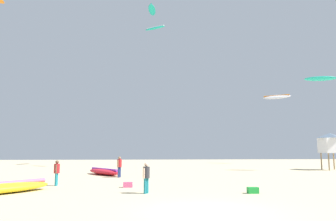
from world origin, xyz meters
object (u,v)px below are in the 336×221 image
at_px(cooler_box, 128,185).
at_px(gear_bag, 253,190).
at_px(kite_aloft_0, 320,79).
at_px(kite_grounded_near, 104,172).
at_px(person_foreground, 146,175).
at_px(kite_aloft_1, 155,28).
at_px(person_midground, 119,165).
at_px(kite_aloft_6, 276,97).
at_px(kite_grounded_mid, 2,188).
at_px(kite_aloft_4, 152,10).
at_px(person_left, 57,171).
at_px(lifeguard_tower, 330,143).

xyz_separation_m(cooler_box, gear_bag, (6.73, -3.07, 0.00)).
bearing_deg(kite_aloft_0, kite_grounded_near, -171.42).
height_order(person_foreground, kite_aloft_1, kite_aloft_1).
distance_m(person_midground, kite_aloft_6, 34.99).
xyz_separation_m(kite_grounded_near, kite_aloft_1, (4.85, 11.77, 18.47)).
bearing_deg(gear_bag, person_foreground, 176.71).
bearing_deg(person_midground, kite_grounded_mid, -87.74).
bearing_deg(person_midground, cooler_box, -48.69).
relative_size(person_foreground, person_midground, 0.94).
bearing_deg(kite_aloft_6, person_foreground, -122.97).
distance_m(kite_aloft_0, kite_aloft_4, 26.60).
relative_size(cooler_box, kite_aloft_0, 0.16).
xyz_separation_m(person_left, kite_grounded_mid, (-1.78, -3.50, -0.63)).
xyz_separation_m(person_midground, kite_aloft_4, (2.88, 19.54, 22.72)).
distance_m(person_foreground, gear_bag, 5.68).
distance_m(person_left, kite_aloft_6, 41.31).
distance_m(person_foreground, kite_aloft_4, 37.04).
bearing_deg(person_foreground, gear_bag, -145.10).
distance_m(kite_grounded_mid, kite_aloft_1, 31.20).
xyz_separation_m(person_midground, kite_grounded_mid, (-5.27, -9.20, -0.70)).
height_order(kite_grounded_near, kite_aloft_1, kite_aloft_1).
distance_m(person_left, kite_grounded_mid, 3.98).
xyz_separation_m(kite_grounded_mid, kite_aloft_1, (8.51, 23.67, 18.46)).
bearing_deg(lifeguard_tower, gear_bag, -130.49).
bearing_deg(kite_grounded_mid, person_midground, 60.22).
height_order(person_left, kite_grounded_near, person_left).
bearing_deg(kite_grounded_mid, lifeguard_tower, 31.07).
distance_m(kite_aloft_1, kite_aloft_6, 23.80).
bearing_deg(kite_aloft_1, kite_aloft_4, 94.05).
distance_m(person_foreground, kite_aloft_0, 26.48).
bearing_deg(cooler_box, lifeguard_tower, 33.94).
xyz_separation_m(cooler_box, kite_aloft_0, (20.28, 13.06, 9.93)).
relative_size(lifeguard_tower, cooler_box, 7.41).
bearing_deg(kite_aloft_4, person_left, -104.17).
xyz_separation_m(gear_bag, kite_aloft_0, (13.55, 16.14, 9.93)).
height_order(person_foreground, kite_aloft_0, kite_aloft_0).
bearing_deg(lifeguard_tower, person_midground, -161.14).
height_order(person_left, kite_grounded_mid, person_left).
relative_size(kite_aloft_1, kite_aloft_6, 0.69).
height_order(person_midground, lifeguard_tower, lifeguard_tower).
relative_size(kite_grounded_mid, kite_aloft_0, 1.35).
bearing_deg(person_left, kite_aloft_1, -109.28).
relative_size(person_foreground, kite_grounded_near, 0.33).
bearing_deg(kite_aloft_6, kite_grounded_mid, -131.55).
bearing_deg(kite_aloft_0, kite_aloft_4, 144.16).
relative_size(person_left, kite_aloft_1, 0.52).
bearing_deg(person_midground, kite_aloft_6, 76.79).
relative_size(person_foreground, kite_aloft_0, 0.45).
distance_m(person_left, kite_aloft_4, 34.61).
distance_m(gear_bag, kite_aloft_1, 31.05).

